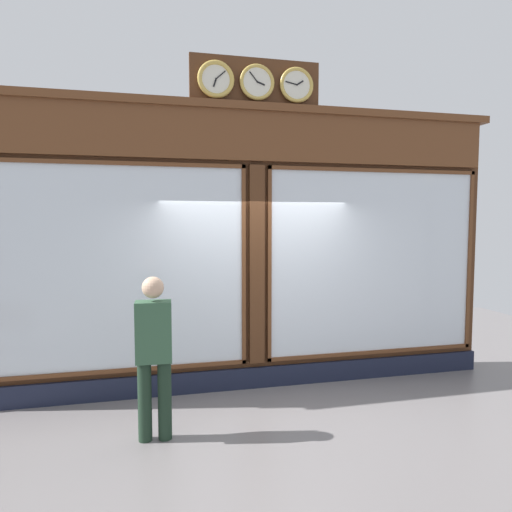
% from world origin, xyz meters
% --- Properties ---
extents(shop_facade, '(6.89, 0.42, 4.34)m').
position_xyz_m(shop_facade, '(0.00, -0.13, 1.91)').
color(shop_facade, '#4C2B16').
rests_on(shop_facade, ground_plane).
extents(pedestrian, '(0.37, 0.24, 1.69)m').
position_xyz_m(pedestrian, '(1.36, 1.21, 0.93)').
color(pedestrian, '#1C2F21').
rests_on(pedestrian, ground_plane).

